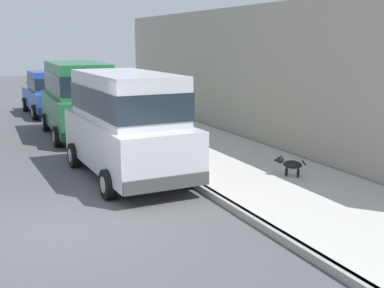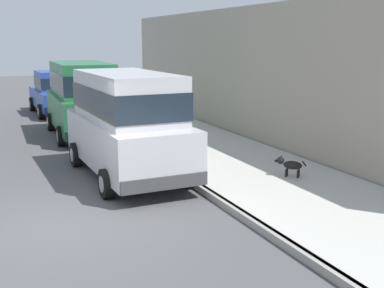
{
  "view_description": "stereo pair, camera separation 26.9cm",
  "coord_description": "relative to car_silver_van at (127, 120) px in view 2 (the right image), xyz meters",
  "views": [
    {
      "loc": [
        -1.4,
        -8.58,
        3.27
      ],
      "look_at": [
        3.43,
        1.93,
        0.85
      ],
      "focal_mm": 46.66,
      "sensor_mm": 36.0,
      "label": 1
    },
    {
      "loc": [
        -1.16,
        -8.69,
        3.27
      ],
      "look_at": [
        3.43,
        1.93,
        0.85
      ],
      "focal_mm": 46.66,
      "sensor_mm": 36.0,
      "label": 2
    }
  ],
  "objects": [
    {
      "name": "car_green_van",
      "position": [
        0.05,
        5.67,
        0.0
      ],
      "size": [
        2.25,
        4.96,
        2.52
      ],
      "color": "#23663D",
      "rests_on": "ground"
    },
    {
      "name": "fire_hydrant",
      "position": [
        1.56,
        1.5,
        -0.92
      ],
      "size": [
        0.34,
        0.24,
        0.72
      ],
      "color": "gold",
      "rests_on": "sidewalk"
    },
    {
      "name": "car_blue_sedan",
      "position": [
        0.02,
        11.4,
        -0.41
      ],
      "size": [
        2.11,
        4.64,
        1.92
      ],
      "color": "#28479E",
      "rests_on": "ground"
    },
    {
      "name": "ground_plane",
      "position": [
        -2.09,
        -2.76,
        -1.39
      ],
      "size": [
        80.0,
        80.0,
        0.0
      ],
      "primitive_type": "plane",
      "color": "#4C4C4F"
    },
    {
      "name": "sidewalk",
      "position": [
        2.91,
        -2.76,
        -1.32
      ],
      "size": [
        3.6,
        64.0,
        0.14
      ],
      "primitive_type": "cube",
      "color": "#B7B5AD",
      "rests_on": "ground"
    },
    {
      "name": "curb",
      "position": [
        1.11,
        -2.76,
        -1.32
      ],
      "size": [
        0.16,
        64.0,
        0.14
      ],
      "primitive_type": "cube",
      "color": "gray",
      "rests_on": "ground"
    },
    {
      "name": "building_facade",
      "position": [
        5.01,
        3.6,
        0.77
      ],
      "size": [
        0.5,
        20.0,
        4.33
      ],
      "primitive_type": "cube",
      "color": "#9E9384",
      "rests_on": "ground"
    },
    {
      "name": "car_silver_van",
      "position": [
        0.0,
        0.0,
        0.0
      ],
      "size": [
        2.24,
        4.95,
        2.52
      ],
      "color": "#BCBCC1",
      "rests_on": "ground"
    },
    {
      "name": "dog_black",
      "position": [
        3.3,
        -2.03,
        -0.97
      ],
      "size": [
        0.57,
        0.57,
        0.49
      ],
      "color": "black",
      "rests_on": "sidewalk"
    }
  ]
}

